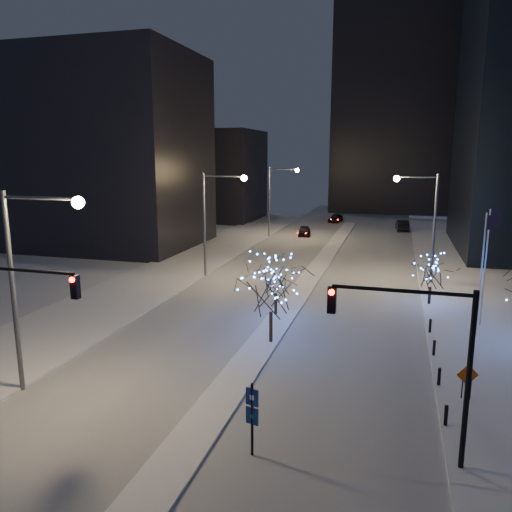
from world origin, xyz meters
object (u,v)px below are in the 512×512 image
(holiday_tree_median_near, at_px, (271,286))
(wayfinding_sign, at_px, (252,412))
(car_near, at_px, (304,231))
(construction_sign, at_px, (467,378))
(traffic_signal_east, at_px, (425,347))
(car_far, at_px, (336,218))
(street_lamp_east, at_px, (424,214))
(holiday_tree_median_far, at_px, (276,277))
(street_lamp_w_far, at_px, (276,192))
(holiday_tree_plaza_far, at_px, (431,273))
(street_lamp_w_mid, at_px, (215,210))
(traffic_signal_west, at_px, (10,314))
(street_lamp_w_near, at_px, (29,265))
(car_mid, at_px, (402,225))

(holiday_tree_median_near, distance_m, wayfinding_sign, 12.08)
(car_near, height_order, construction_sign, construction_sign)
(wayfinding_sign, xyz_separation_m, construction_sign, (8.63, 7.00, -0.66))
(traffic_signal_east, bearing_deg, car_far, 99.41)
(street_lamp_east, relative_size, holiday_tree_median_far, 2.30)
(street_lamp_east, xyz_separation_m, wayfinding_sign, (-7.37, -30.21, -4.58))
(street_lamp_w_far, distance_m, holiday_tree_median_far, 36.21)
(car_near, relative_size, holiday_tree_median_far, 0.98)
(street_lamp_east, bearing_deg, car_near, 122.12)
(street_lamp_east, distance_m, holiday_tree_median_near, 20.99)
(holiday_tree_median_near, bearing_deg, holiday_tree_plaza_far, 48.47)
(street_lamp_east, distance_m, car_near, 29.41)
(street_lamp_w_far, height_order, car_far, street_lamp_w_far)
(street_lamp_w_far, height_order, holiday_tree_plaza_far, street_lamp_w_far)
(street_lamp_w_mid, distance_m, construction_sign, 29.11)
(traffic_signal_west, bearing_deg, car_near, 86.65)
(street_lamp_east, xyz_separation_m, car_far, (-12.74, 40.96, -5.78))
(street_lamp_east, relative_size, car_far, 2.18)
(street_lamp_w_far, xyz_separation_m, traffic_signal_west, (0.50, -52.00, -1.74))
(street_lamp_w_near, relative_size, car_near, 2.35)
(street_lamp_east, xyz_separation_m, construction_sign, (1.25, -23.21, -5.24))
(traffic_signal_east, bearing_deg, street_lamp_w_mid, 124.51)
(holiday_tree_median_near, height_order, wayfinding_sign, holiday_tree_median_near)
(car_near, bearing_deg, traffic_signal_west, -101.37)
(car_mid, bearing_deg, traffic_signal_east, 85.23)
(street_lamp_w_near, bearing_deg, car_mid, 74.17)
(street_lamp_w_near, height_order, holiday_tree_plaza_far, street_lamp_w_near)
(street_lamp_w_near, bearing_deg, street_lamp_east, 55.81)
(traffic_signal_east, distance_m, holiday_tree_median_near, 13.53)
(traffic_signal_east, relative_size, construction_sign, 3.98)
(car_mid, xyz_separation_m, car_far, (-11.26, 7.11, -0.16))
(car_far, bearing_deg, street_lamp_w_mid, -89.37)
(street_lamp_w_near, bearing_deg, street_lamp_w_mid, 90.00)
(street_lamp_w_far, bearing_deg, car_near, 33.42)
(street_lamp_w_mid, bearing_deg, traffic_signal_west, -88.94)
(street_lamp_w_near, relative_size, street_lamp_w_mid, 1.00)
(car_near, bearing_deg, construction_sign, -78.82)
(car_mid, relative_size, holiday_tree_median_far, 1.15)
(street_lamp_east, bearing_deg, construction_sign, -86.91)
(traffic_signal_east, height_order, car_mid, traffic_signal_east)
(holiday_tree_median_far, bearing_deg, street_lamp_w_mid, 130.05)
(car_mid, bearing_deg, construction_sign, 87.67)
(street_lamp_w_mid, distance_m, car_mid, 41.21)
(street_lamp_w_mid, distance_m, holiday_tree_plaza_far, 20.25)
(street_lamp_w_far, xyz_separation_m, holiday_tree_median_far, (8.44, -35.04, -3.53))
(holiday_tree_plaza_far, bearing_deg, holiday_tree_median_near, -131.53)
(street_lamp_w_mid, height_order, street_lamp_w_far, same)
(street_lamp_w_far, bearing_deg, street_lamp_w_mid, -90.00)
(traffic_signal_west, height_order, construction_sign, traffic_signal_west)
(car_mid, height_order, car_far, car_mid)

